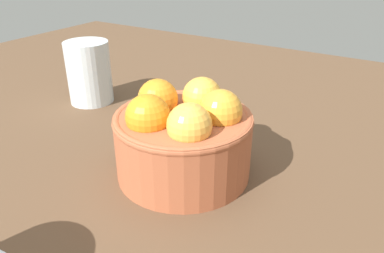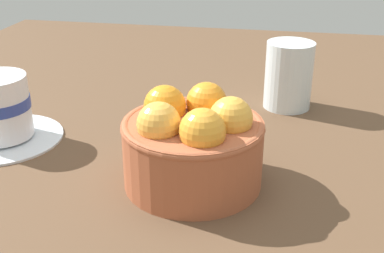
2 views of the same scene
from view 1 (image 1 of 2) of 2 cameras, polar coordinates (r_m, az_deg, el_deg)
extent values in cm
cube|color=brown|center=(45.21, -1.25, -8.70)|extent=(148.12, 119.50, 3.33)
cylinder|color=#AD5938|center=(42.34, -1.32, -2.80)|extent=(15.21, 15.21, 7.34)
torus|color=#AD5938|center=(40.83, -1.37, 1.20)|extent=(15.41, 15.41, 1.00)
sphere|color=#F9B145|center=(36.72, -0.40, 0.16)|extent=(4.57, 4.57, 4.57)
sphere|color=gold|center=(39.94, 4.37, 2.36)|extent=(4.70, 4.70, 4.70)
sphere|color=#F7AE3E|center=(43.70, 1.04, 4.64)|extent=(4.65, 4.65, 4.65)
sphere|color=orange|center=(43.09, -5.21, 4.20)|extent=(4.63, 4.63, 4.63)
sphere|color=orange|center=(38.86, -6.72, 1.52)|extent=(4.72, 4.72, 4.72)
cylinder|color=silver|center=(63.81, -15.37, 7.94)|extent=(7.09, 7.09, 10.03)
camera|label=2|loc=(0.48, 70.45, 14.99)|focal=46.28mm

